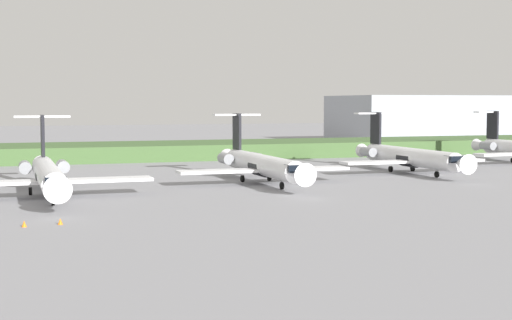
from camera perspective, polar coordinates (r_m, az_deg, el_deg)
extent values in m
plane|color=gray|center=(114.17, -2.51, -0.94)|extent=(500.00, 500.00, 0.00)
cube|color=#426033|center=(144.77, -6.01, 0.73)|extent=(320.00, 20.00, 2.87)
cylinder|color=white|center=(87.21, -15.45, -1.11)|extent=(2.70, 24.00, 2.70)
cone|color=white|center=(73.80, -14.86, -2.07)|extent=(2.70, 3.00, 2.70)
cone|color=white|center=(101.14, -15.89, -0.39)|extent=(2.30, 4.00, 2.29)
cube|color=black|center=(75.64, -14.96, -1.56)|extent=(2.02, 1.80, 0.90)
cylinder|color=black|center=(87.23, -15.45, -1.21)|extent=(2.76, 3.60, 2.76)
cube|color=white|center=(86.80, -11.51, -1.47)|extent=(11.00, 3.20, 0.36)
cube|color=black|center=(97.91, -15.86, 1.78)|extent=(0.36, 3.20, 5.20)
cube|color=white|center=(98.14, -15.89, 3.19)|extent=(6.80, 1.80, 0.24)
cylinder|color=gray|center=(96.26, -17.10, -0.53)|extent=(1.50, 3.40, 1.50)
cylinder|color=gray|center=(96.48, -14.42, -0.46)|extent=(1.50, 3.40, 1.50)
cylinder|color=gray|center=(79.98, -15.13, -2.63)|extent=(0.20, 0.20, 0.65)
cylinder|color=black|center=(80.05, -15.12, -3.02)|extent=(0.30, 0.90, 0.90)
cylinder|color=black|center=(89.72, -16.72, -2.27)|extent=(0.35, 0.90, 0.90)
cylinder|color=black|center=(89.92, -14.30, -2.21)|extent=(0.35, 0.90, 0.90)
cylinder|color=white|center=(98.27, 0.44, -0.35)|extent=(2.70, 24.00, 2.70)
cone|color=white|center=(85.68, 3.40, -1.06)|extent=(2.70, 3.00, 2.70)
cone|color=white|center=(111.56, -1.91, 0.20)|extent=(2.29, 4.00, 2.29)
cube|color=black|center=(87.39, 2.93, -0.64)|extent=(2.03, 1.80, 0.90)
cylinder|color=black|center=(98.29, 0.44, -0.44)|extent=(2.76, 3.60, 2.76)
cube|color=white|center=(95.60, -2.71, -0.86)|extent=(11.00, 3.20, 0.36)
cube|color=white|center=(99.48, 3.85, -0.66)|extent=(11.00, 3.20, 0.36)
cube|color=black|center=(108.47, -1.45, 2.18)|extent=(0.36, 3.20, 5.20)
cube|color=white|center=(108.70, -1.50, 3.45)|extent=(6.80, 1.80, 0.24)
cylinder|color=gray|center=(106.32, -2.32, 0.11)|extent=(1.50, 3.40, 1.50)
cylinder|color=gray|center=(107.66, -0.02, 0.16)|extent=(1.50, 3.40, 1.50)
cylinder|color=gray|center=(91.44, 1.97, -1.62)|extent=(0.20, 0.20, 0.65)
cylinder|color=black|center=(91.50, 1.97, -1.97)|extent=(0.30, 0.90, 0.90)
cylinder|color=black|center=(100.13, -1.03, -1.42)|extent=(0.35, 0.90, 0.90)
cylinder|color=black|center=(101.34, 1.02, -1.35)|extent=(0.35, 0.90, 0.90)
cylinder|color=white|center=(115.08, 11.58, 0.25)|extent=(2.70, 24.00, 2.70)
cone|color=white|center=(103.67, 15.33, -0.26)|extent=(2.70, 3.00, 2.70)
cone|color=white|center=(127.34, 8.41, 0.68)|extent=(2.30, 4.00, 2.29)
cube|color=black|center=(105.21, 14.76, 0.07)|extent=(2.02, 1.80, 0.90)
cylinder|color=black|center=(115.09, 11.57, 0.17)|extent=(2.76, 3.60, 2.76)
cube|color=white|center=(111.39, 9.20, -0.17)|extent=(11.00, 3.20, 0.36)
cube|color=white|center=(117.36, 14.31, -0.02)|extent=(11.00, 3.20, 0.36)
cube|color=black|center=(124.49, 9.06, 2.40)|extent=(0.36, 3.20, 5.20)
cube|color=white|center=(124.70, 9.01, 3.51)|extent=(6.80, 1.80, 0.24)
cylinder|color=gray|center=(122.04, 8.49, 0.61)|extent=(1.50, 3.40, 1.50)
cylinder|color=gray|center=(124.15, 10.34, 0.65)|extent=(1.50, 3.40, 1.50)
cylinder|color=gray|center=(108.85, 13.53, -0.78)|extent=(0.20, 0.20, 0.65)
cylinder|color=black|center=(108.90, 13.53, -1.07)|extent=(0.30, 0.90, 0.90)
cylinder|color=black|center=(116.38, 10.16, -0.68)|extent=(0.35, 0.90, 0.90)
cylinder|color=black|center=(118.26, 11.77, -0.62)|extent=(0.35, 0.90, 0.90)
cone|color=white|center=(149.78, 16.77, 1.08)|extent=(2.30, 4.00, 2.29)
cube|color=white|center=(134.25, 18.42, 0.43)|extent=(11.00, 3.20, 0.36)
cube|color=black|center=(147.18, 17.48, 2.55)|extent=(0.36, 3.20, 5.20)
cube|color=white|center=(147.38, 17.43, 3.49)|extent=(6.80, 1.80, 0.24)
cylinder|color=gray|center=(144.56, 17.15, 1.04)|extent=(1.50, 3.40, 1.50)
cylinder|color=gray|center=(147.23, 18.57, 1.06)|extent=(1.50, 3.40, 1.50)
cube|color=#9EA3AD|center=(209.12, 12.99, 3.06)|extent=(49.65, 28.49, 12.41)
cone|color=orange|center=(66.94, -17.15, -4.64)|extent=(0.44, 0.44, 0.55)
cone|color=orange|center=(67.45, -14.61, -4.52)|extent=(0.44, 0.44, 0.55)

